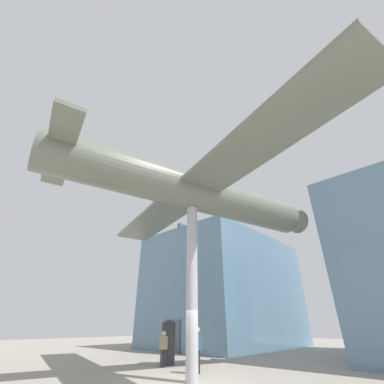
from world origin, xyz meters
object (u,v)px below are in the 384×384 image
object	(u,v)px
suspended_airplane	(195,193)
info_kiosk	(168,341)
support_pylon_central	(192,283)
visitor_second	(163,346)
visitor_person	(197,345)

from	to	relation	value
suspended_airplane	info_kiosk	world-z (taller)	suspended_airplane
support_pylon_central	visitor_second	distance (m)	4.98
visitor_person	info_kiosk	distance (m)	3.40
visitor_person	support_pylon_central	bearing A→B (deg)	39.99
support_pylon_central	suspended_airplane	xyz separation A→B (m)	(0.06, 0.20, 4.54)
visitor_second	info_kiosk	size ratio (longest dim) A/B	0.74
support_pylon_central	info_kiosk	bearing A→B (deg)	148.06
suspended_airplane	visitor_second	size ratio (longest dim) A/B	11.18
support_pylon_central	visitor_person	bearing A→B (deg)	125.83
suspended_airplane	visitor_person	world-z (taller)	suspended_airplane
suspended_airplane	support_pylon_central	bearing A→B (deg)	-90.00
support_pylon_central	info_kiosk	xyz separation A→B (m)	(-4.34, 2.70, -2.45)
visitor_second	visitor_person	bearing A→B (deg)	84.25
visitor_person	info_kiosk	world-z (taller)	info_kiosk
support_pylon_central	visitor_second	size ratio (longest dim) A/B	4.36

